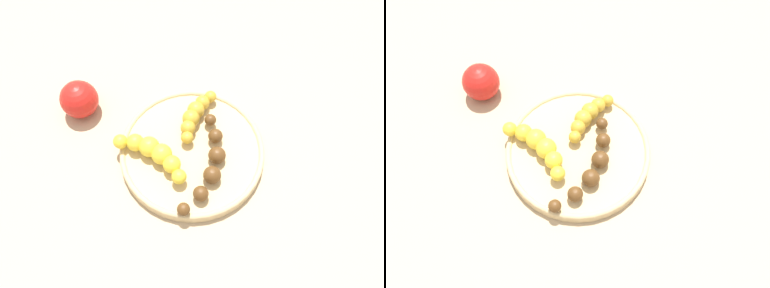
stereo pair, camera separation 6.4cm
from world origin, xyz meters
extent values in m
plane|color=tan|center=(0.00, 0.00, 0.00)|extent=(2.40, 2.40, 0.00)
cylinder|color=#D1B784|center=(0.00, 0.00, 0.01)|extent=(0.26, 0.26, 0.02)
torus|color=#D1B784|center=(0.00, 0.00, 0.02)|extent=(0.26, 0.26, 0.01)
sphere|color=#593819|center=(-0.11, -0.05, 0.03)|extent=(0.02, 0.02, 0.02)
sphere|color=#593819|center=(-0.07, -0.06, 0.03)|extent=(0.03, 0.03, 0.03)
sphere|color=#593819|center=(-0.03, -0.06, 0.03)|extent=(0.03, 0.03, 0.03)
sphere|color=#593819|center=(0.01, -0.05, 0.03)|extent=(0.03, 0.03, 0.03)
sphere|color=#593819|center=(0.04, -0.03, 0.03)|extent=(0.03, 0.03, 0.03)
sphere|color=#593819|center=(0.06, 0.00, 0.03)|extent=(0.02, 0.02, 0.02)
sphere|color=gold|center=(0.11, 0.03, 0.04)|extent=(0.02, 0.02, 0.02)
sphere|color=gold|center=(0.09, 0.03, 0.04)|extent=(0.03, 0.03, 0.03)
sphere|color=gold|center=(0.07, 0.03, 0.04)|extent=(0.03, 0.03, 0.03)
sphere|color=gold|center=(0.05, 0.03, 0.04)|extent=(0.03, 0.03, 0.03)
sphere|color=gold|center=(0.03, 0.02, 0.04)|extent=(0.03, 0.03, 0.03)
sphere|color=gold|center=(0.01, 0.01, 0.04)|extent=(0.02, 0.02, 0.02)
sphere|color=yellow|center=(-0.06, -0.02, 0.04)|extent=(0.03, 0.03, 0.03)
sphere|color=yellow|center=(-0.05, 0.01, 0.04)|extent=(0.03, 0.03, 0.03)
sphere|color=yellow|center=(-0.05, 0.03, 0.04)|extent=(0.04, 0.04, 0.04)
sphere|color=yellow|center=(-0.05, 0.06, 0.04)|extent=(0.04, 0.04, 0.04)
sphere|color=yellow|center=(-0.05, 0.09, 0.04)|extent=(0.03, 0.03, 0.03)
sphere|color=yellow|center=(-0.06, 0.11, 0.04)|extent=(0.03, 0.03, 0.03)
sphere|color=red|center=(-0.03, 0.23, 0.04)|extent=(0.07, 0.07, 0.07)
camera|label=1|loc=(-0.26, -0.17, 0.60)|focal=34.43mm
camera|label=2|loc=(-0.22, -0.22, 0.60)|focal=34.43mm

